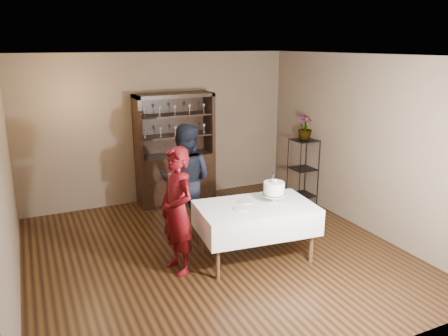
# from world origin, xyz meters

# --- Properties ---
(floor) EXTENTS (5.00, 5.00, 0.00)m
(floor) POSITION_xyz_m (0.00, 0.00, 0.00)
(floor) COLOR black
(floor) RESTS_ON ground
(ceiling) EXTENTS (5.00, 5.00, 0.00)m
(ceiling) POSITION_xyz_m (0.00, 0.00, 2.70)
(ceiling) COLOR beige
(ceiling) RESTS_ON back_wall
(back_wall) EXTENTS (5.00, 0.02, 2.70)m
(back_wall) POSITION_xyz_m (0.00, 2.50, 1.35)
(back_wall) COLOR brown
(back_wall) RESTS_ON floor
(wall_left) EXTENTS (0.02, 5.00, 2.70)m
(wall_left) POSITION_xyz_m (-2.50, 0.00, 1.35)
(wall_left) COLOR brown
(wall_left) RESTS_ON floor
(wall_right) EXTENTS (0.02, 5.00, 2.70)m
(wall_right) POSITION_xyz_m (2.50, 0.00, 1.35)
(wall_right) COLOR brown
(wall_right) RESTS_ON floor
(china_hutch) EXTENTS (1.40, 0.48, 2.00)m
(china_hutch) POSITION_xyz_m (0.20, 2.25, 0.66)
(china_hutch) COLOR black
(china_hutch) RESTS_ON floor
(plant_etagere) EXTENTS (0.42, 0.42, 1.20)m
(plant_etagere) POSITION_xyz_m (2.28, 1.20, 0.65)
(plant_etagere) COLOR black
(plant_etagere) RESTS_ON floor
(cake_table) EXTENTS (1.63, 1.09, 0.77)m
(cake_table) POSITION_xyz_m (0.45, -0.35, 0.59)
(cake_table) COLOR silver
(cake_table) RESTS_ON floor
(woman) EXTENTS (0.52, 0.67, 1.64)m
(woman) POSITION_xyz_m (-0.61, -0.23, 0.82)
(woman) COLOR #3E050B
(woman) RESTS_ON floor
(man) EXTENTS (1.06, 1.02, 1.72)m
(man) POSITION_xyz_m (-0.12, 0.81, 0.86)
(man) COLOR black
(man) RESTS_ON floor
(cake) EXTENTS (0.36, 0.36, 0.44)m
(cake) POSITION_xyz_m (0.74, -0.33, 0.94)
(cake) COLOR silver
(cake) RESTS_ON cake_table
(plate_near) EXTENTS (0.24, 0.24, 0.01)m
(plate_near) POSITION_xyz_m (0.21, -0.40, 0.78)
(plate_near) COLOR silver
(plate_near) RESTS_ON cake_table
(plate_far) EXTENTS (0.25, 0.25, 0.01)m
(plate_far) POSITION_xyz_m (0.38, -0.20, 0.78)
(plate_far) COLOR silver
(plate_far) RESTS_ON cake_table
(potted_plant) EXTENTS (0.29, 0.29, 0.43)m
(potted_plant) POSITION_xyz_m (2.29, 1.22, 1.40)
(potted_plant) COLOR #426A32
(potted_plant) RESTS_ON plant_etagere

